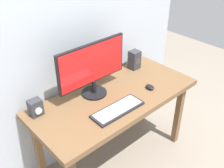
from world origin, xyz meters
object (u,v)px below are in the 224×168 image
Objects in this scene: monitor at (92,67)px; keyboard_primary at (118,110)px; desk at (115,103)px; audio_controller at (36,108)px; mouse at (150,87)px; speaker_right at (134,60)px.

keyboard_primary is at bearing -92.65° from monitor.
desk is 0.63m from audio_controller.
keyboard_primary is 3.37× the size of audio_controller.
audio_controller is (-0.86, 0.32, 0.05)m from mouse.
speaker_right is 1.40× the size of audio_controller.
keyboard_primary is (-0.12, -0.16, 0.09)m from desk.
speaker_right is at bearing 70.77° from mouse.
mouse is (0.40, 0.04, 0.01)m from keyboard_primary.
mouse is at bearing -34.30° from monitor.
monitor is at bearing 127.42° from desk.
monitor is at bearing 152.19° from mouse.
mouse is (0.38, -0.26, -0.22)m from monitor.
monitor is 0.38m from keyboard_primary.
keyboard_primary is (-0.01, -0.30, -0.23)m from monitor.
desk is 7.94× the size of speaker_right.
monitor is at bearing 87.35° from keyboard_primary.
keyboard_primary is at bearing -146.64° from speaker_right.
audio_controller is (-1.01, -0.01, -0.02)m from speaker_right.
speaker_right is at bearing 25.47° from desk.
desk is 16.93× the size of mouse.
monitor reaches higher than audio_controller.
keyboard_primary is at bearing -127.08° from desk.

